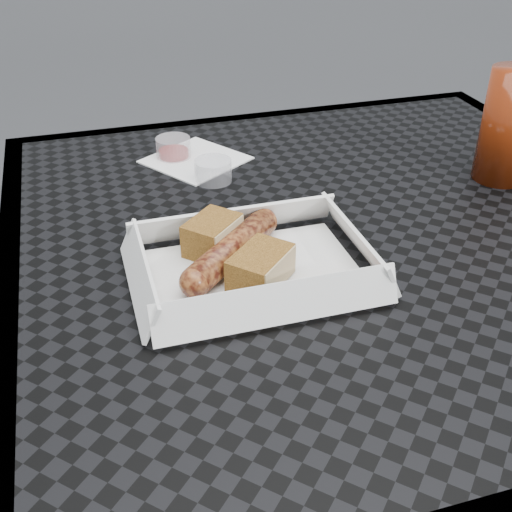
{
  "coord_description": "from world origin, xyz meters",
  "views": [
    {
      "loc": [
        -0.3,
        -0.6,
        1.13
      ],
      "look_at": [
        -0.14,
        -0.08,
        0.78
      ],
      "focal_mm": 45.0,
      "sensor_mm": 36.0,
      "label": 1
    }
  ],
  "objects": [
    {
      "name": "patio_table",
      "position": [
        0.0,
        0.0,
        0.67
      ],
      "size": [
        0.8,
        0.8,
        0.74
      ],
      "color": "black",
      "rests_on": "ground"
    },
    {
      "name": "bread_far",
      "position": [
        -0.14,
        -0.09,
        0.77
      ],
      "size": [
        0.08,
        0.08,
        0.03
      ],
      "primitive_type": "cube",
      "rotation": [
        0.0,
        0.0,
        0.76
      ],
      "color": "brown",
      "rests_on": "food_tray"
    },
    {
      "name": "condiment_cup_empty",
      "position": [
        -0.13,
        0.17,
        0.76
      ],
      "size": [
        0.05,
        0.05,
        0.03
      ],
      "primitive_type": "cylinder",
      "color": "silver",
      "rests_on": "patio_table"
    },
    {
      "name": "bread_near",
      "position": [
        -0.17,
        -0.01,
        0.77
      ],
      "size": [
        0.07,
        0.07,
        0.04
      ],
      "primitive_type": "cube",
      "rotation": [
        0.0,
        0.0,
        0.76
      ],
      "color": "brown",
      "rests_on": "food_tray"
    },
    {
      "name": "food_tray",
      "position": [
        -0.14,
        -0.07,
        0.75
      ],
      "size": [
        0.22,
        0.15,
        0.0
      ],
      "primitive_type": "cube",
      "color": "white",
      "rests_on": "patio_table"
    },
    {
      "name": "condiment_cup_sauce",
      "position": [
        -0.16,
        0.26,
        0.76
      ],
      "size": [
        0.05,
        0.05,
        0.03
      ],
      "primitive_type": "cylinder",
      "color": "maroon",
      "rests_on": "patio_table"
    },
    {
      "name": "bratwurst",
      "position": [
        -0.16,
        -0.04,
        0.76
      ],
      "size": [
        0.13,
        0.13,
        0.03
      ],
      "rotation": [
        0.0,
        0.0,
        0.76
      ],
      "color": "brown",
      "rests_on": "food_tray"
    },
    {
      "name": "napkin",
      "position": [
        -0.14,
        0.24,
        0.75
      ],
      "size": [
        0.17,
        0.17,
        0.0
      ],
      "primitive_type": "cube",
      "rotation": [
        0.0,
        0.0,
        0.58
      ],
      "color": "white",
      "rests_on": "patio_table"
    },
    {
      "name": "veg_garnish",
      "position": [
        -0.06,
        -0.12,
        0.75
      ],
      "size": [
        0.03,
        0.03,
        0.0
      ],
      "color": "red",
      "rests_on": "food_tray"
    },
    {
      "name": "drink_glass",
      "position": [
        0.25,
        0.06,
        0.82
      ],
      "size": [
        0.07,
        0.07,
        0.15
      ],
      "primitive_type": "cylinder",
      "color": "#5F1C08",
      "rests_on": "patio_table"
    }
  ]
}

